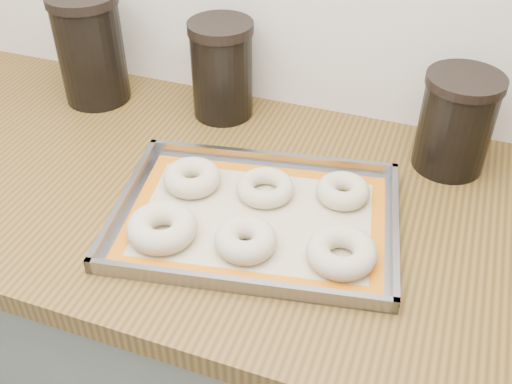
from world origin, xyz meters
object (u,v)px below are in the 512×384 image
at_px(bagel_front_right, 342,252).
at_px(canister_right, 456,122).
at_px(canister_mid, 222,69).
at_px(canister_left, 90,48).
at_px(baking_tray, 256,217).
at_px(bagel_back_right, 343,191).
at_px(bagel_back_left, 192,178).
at_px(bagel_back_mid, 265,188).
at_px(bagel_front_left, 162,228).
at_px(bagel_front_mid, 246,240).

xyz_separation_m(bagel_front_right, canister_right, (0.12, 0.32, 0.07)).
bearing_deg(canister_mid, canister_left, -173.21).
bearing_deg(baking_tray, bagel_front_right, -17.61).
xyz_separation_m(bagel_front_right, bagel_back_right, (-0.03, 0.15, -0.00)).
height_order(baking_tray, canister_right, canister_right).
relative_size(baking_tray, bagel_back_left, 5.07).
height_order(baking_tray, bagel_back_right, bagel_back_right).
bearing_deg(bagel_back_mid, canister_right, 35.75).
relative_size(bagel_front_left, canister_right, 0.61).
bearing_deg(bagel_front_mid, bagel_back_mid, 96.58).
xyz_separation_m(bagel_back_left, bagel_back_right, (0.26, 0.06, -0.00)).
xyz_separation_m(bagel_front_mid, bagel_front_right, (0.15, 0.02, -0.00)).
relative_size(bagel_front_mid, canister_right, 0.53).
height_order(bagel_back_left, canister_left, canister_left).
bearing_deg(bagel_front_mid, bagel_front_right, 9.45).
distance_m(baking_tray, canister_right, 0.40).
bearing_deg(canister_right, canister_mid, 176.18).
bearing_deg(bagel_back_mid, canister_left, 155.97).
bearing_deg(canister_left, baking_tray, -30.03).
relative_size(bagel_back_left, bagel_back_right, 1.10).
height_order(baking_tray, bagel_front_left, bagel_front_left).
relative_size(bagel_back_mid, canister_mid, 0.50).
xyz_separation_m(baking_tray, bagel_front_right, (0.16, -0.05, 0.02)).
bearing_deg(bagel_front_mid, bagel_back_right, 56.96).
bearing_deg(bagel_back_right, canister_mid, 146.39).
bearing_deg(canister_left, bagel_front_right, -27.14).
height_order(bagel_back_mid, canister_mid, canister_mid).
bearing_deg(canister_right, bagel_back_left, -151.34).
bearing_deg(bagel_back_left, bagel_back_mid, 9.17).
bearing_deg(bagel_front_right, bagel_back_mid, 144.96).
height_order(bagel_back_left, canister_mid, canister_mid).
distance_m(bagel_back_mid, canister_left, 0.51).
height_order(baking_tray, canister_mid, canister_mid).
relative_size(canister_left, canister_right, 1.26).
relative_size(bagel_front_mid, bagel_back_mid, 0.98).
bearing_deg(bagel_back_mid, bagel_back_left, -170.83).
relative_size(bagel_front_mid, bagel_back_right, 1.06).
bearing_deg(bagel_front_right, bagel_front_left, -171.05).
xyz_separation_m(bagel_front_right, canister_mid, (-0.34, 0.35, 0.08)).
bearing_deg(bagel_front_mid, canister_left, 144.17).
relative_size(baking_tray, canister_mid, 2.57).
height_order(baking_tray, bagel_front_mid, bagel_front_mid).
height_order(bagel_front_mid, bagel_front_right, same).
relative_size(bagel_front_left, bagel_back_right, 1.22).
height_order(bagel_front_mid, canister_mid, canister_mid).
xyz_separation_m(bagel_front_left, bagel_back_right, (0.25, 0.19, -0.00)).
relative_size(bagel_front_mid, bagel_front_right, 0.90).
height_order(baking_tray, bagel_front_right, bagel_front_right).
xyz_separation_m(baking_tray, bagel_back_right, (0.12, 0.10, 0.01)).
relative_size(bagel_back_right, canister_left, 0.40).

